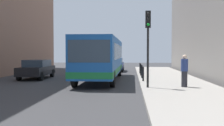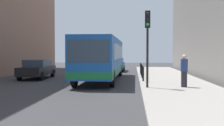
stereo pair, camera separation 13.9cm
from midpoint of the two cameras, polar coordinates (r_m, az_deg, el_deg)
ground_plane at (r=16.46m, az=-5.02°, el=-4.86°), size 80.00×80.00×0.00m
sidewalk at (r=16.44m, az=13.95°, el=-4.66°), size 4.40×40.00×0.15m
bus at (r=19.71m, az=-1.98°, el=1.32°), size 2.61×11.04×3.00m
car_beside_bus at (r=21.77m, az=-15.45°, el=-1.16°), size 1.97×4.45×1.48m
car_behind_bus at (r=29.42m, az=0.97°, el=-0.25°), size 1.89×4.41×1.48m
traffic_light at (r=14.49m, az=7.86°, el=6.09°), size 0.28×0.33×4.10m
bollard_near at (r=17.78m, az=6.90°, el=-2.33°), size 0.11×0.11×0.95m
bollard_mid at (r=19.99m, az=6.65°, el=-1.84°), size 0.11×0.11×0.95m
bollard_far at (r=22.20m, az=6.45°, el=-1.44°), size 0.11×0.11×0.95m
bollard_farthest at (r=24.41m, az=6.28°, el=-1.12°), size 0.11×0.11×0.95m
pedestrian_near_signal at (r=15.09m, az=15.38°, el=-1.62°), size 0.38×0.38×1.76m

